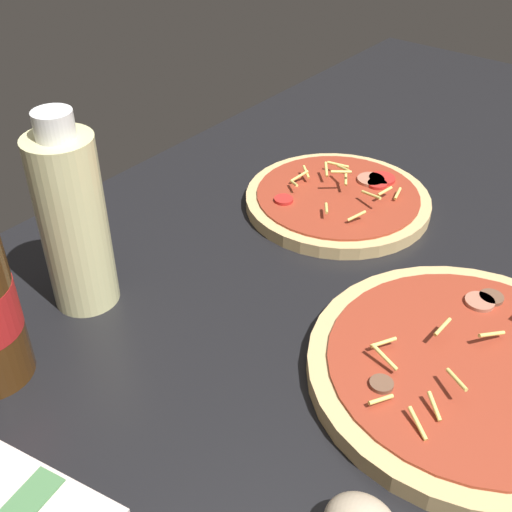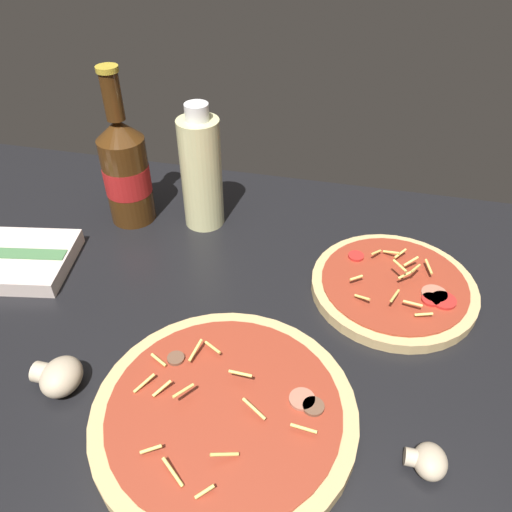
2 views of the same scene
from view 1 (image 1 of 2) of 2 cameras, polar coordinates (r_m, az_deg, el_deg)
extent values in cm
cube|color=black|center=(67.14, 12.48, -6.32)|extent=(160.00, 90.00, 2.50)
cylinder|color=tan|center=(61.38, 18.54, -9.77)|extent=(29.33, 29.33, 1.80)
cylinder|color=#9E3823|center=(60.66, 18.73, -9.08)|extent=(25.81, 25.81, 0.30)
cylinder|color=brown|center=(67.91, 20.18, -3.47)|extent=(2.40, 2.40, 0.40)
cylinder|color=brown|center=(56.44, 11.09, -11.10)|extent=(2.07, 2.07, 0.40)
cylinder|color=#B7755B|center=(66.98, 19.26, -3.86)|extent=(2.89, 2.89, 0.40)
cylinder|color=#EADB6B|center=(62.49, 20.29, -6.42)|extent=(2.99, 1.74, 1.17)
cylinder|color=#EADB6B|center=(55.15, 15.57, -12.73)|extent=(1.85, 2.15, 1.14)
cylinder|color=#EADB6B|center=(60.89, 16.25, -6.07)|extent=(2.75, 0.51, 0.44)
cylinder|color=#EADB6B|center=(56.16, 17.41, -10.43)|extent=(1.82, 2.49, 0.67)
cylinder|color=#EADB6B|center=(59.22, 11.25, -7.54)|extent=(2.40, 1.65, 0.49)
cylinder|color=#EADB6B|center=(54.87, 11.04, -12.41)|extent=(2.32, 1.37, 0.62)
cylinder|color=#EADB6B|center=(57.53, 11.35, -8.79)|extent=(1.01, 3.03, 1.10)
cylinder|color=#EADB6B|center=(53.86, 14.17, -14.21)|extent=(1.92, 2.61, 1.04)
cylinder|color=tan|center=(82.36, 7.25, 4.88)|extent=(23.30, 23.30, 1.62)
cylinder|color=#9E3823|center=(81.87, 7.30, 5.45)|extent=(20.51, 20.51, 0.30)
cylinder|color=red|center=(79.53, 2.47, 5.03)|extent=(2.36, 2.36, 0.40)
cylinder|color=red|center=(84.23, 10.72, 6.30)|extent=(2.52, 2.52, 0.40)
cylinder|color=#B7755B|center=(85.10, 10.17, 6.70)|extent=(3.52, 3.52, 0.40)
cylinder|color=red|center=(85.62, 11.14, 6.77)|extent=(3.43, 3.43, 0.40)
cylinder|color=#EADB6B|center=(76.52, 6.27, 4.25)|extent=(1.81, 1.45, 0.41)
cylinder|color=#EADB6B|center=(80.78, 11.39, 5.67)|extent=(2.51, 0.81, 0.45)
cylinder|color=#EADB6B|center=(75.98, 8.94, 3.54)|extent=(2.18, 1.56, 1.08)
cylinder|color=#EADB6B|center=(81.84, 7.99, 6.91)|extent=(2.32, 1.67, 1.10)
cylinder|color=#EADB6B|center=(83.09, 7.77, 7.74)|extent=(1.47, 2.43, 0.87)
cylinder|color=#EADB6B|center=(80.48, 7.57, 7.43)|extent=(2.02, 2.17, 0.49)
cylinder|color=#EADB6B|center=(78.99, 10.20, 5.37)|extent=(1.39, 3.19, 0.98)
cylinder|color=#EADB6B|center=(81.35, 3.40, 6.46)|extent=(1.50, 1.98, 0.85)
cylinder|color=#EADB6B|center=(85.94, 7.31, 8.06)|extent=(1.10, 2.95, 0.45)
cylinder|color=#EADB6B|center=(83.98, 6.26, 7.67)|extent=(2.16, 1.81, 1.07)
cylinder|color=#EADB6B|center=(84.16, 4.48, 7.46)|extent=(1.83, 2.12, 0.79)
cylinder|color=#EADB6B|center=(83.33, 3.89, 7.10)|extent=(2.47, 1.45, 1.21)
cylinder|color=#EADB6B|center=(81.88, 12.48, 5.45)|extent=(2.38, 0.88, 0.61)
cylinder|color=beige|center=(64.37, -15.90, 2.71)|extent=(6.59, 6.59, 18.28)
cylinder|color=white|center=(59.54, -17.54, 11.08)|extent=(3.62, 3.62, 2.49)
camera|label=2|loc=(0.58, 67.47, 22.79)|focal=35.00mm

